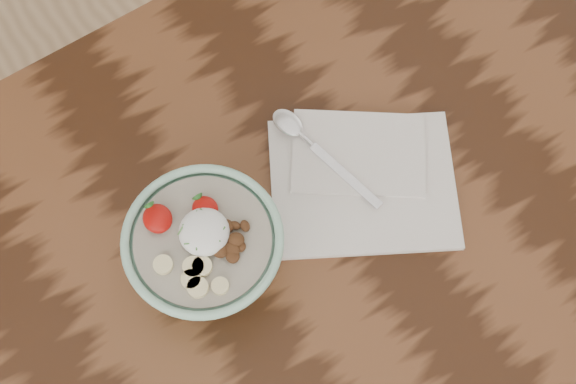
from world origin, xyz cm
name	(u,v)px	position (x,y,z in cm)	size (l,w,h in cm)	color
table	(367,249)	(0.00, 0.00, 65.70)	(160.00, 90.00, 75.00)	black
breakfast_bowl	(205,250)	(-19.84, 6.93, 81.29)	(18.43, 18.43, 12.61)	#99CDB2
napkin	(362,177)	(2.50, 6.14, 75.61)	(29.83, 28.17, 1.45)	silver
spoon	(302,136)	(-1.00, 14.80, 76.86)	(5.86, 18.80, 0.98)	silver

